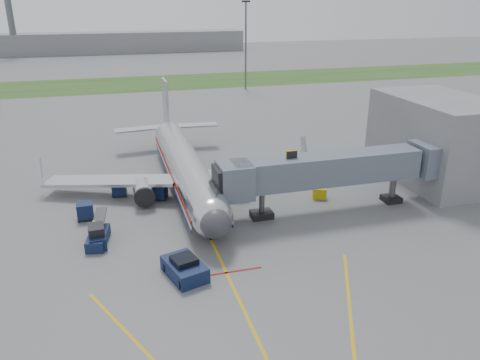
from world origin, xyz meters
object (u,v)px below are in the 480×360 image
object	(u,v)px
ramp_worker	(95,230)
belt_loader	(98,237)
baggage_tug	(97,237)
airliner	(185,166)
pushback_tug	(185,268)

from	to	relation	value
ramp_worker	belt_loader	bearing A→B (deg)	-105.31
belt_loader	ramp_worker	size ratio (longest dim) A/B	2.66
belt_loader	ramp_worker	xyz separation A→B (m)	(-0.22, 0.86, 0.35)
baggage_tug	belt_loader	distance (m)	0.51
airliner	belt_loader	xyz separation A→B (m)	(-9.99, -11.20, -2.06)
airliner	ramp_worker	distance (m)	14.63
airliner	baggage_tug	bearing A→B (deg)	-130.88
pushback_tug	ramp_worker	bearing A→B (deg)	129.31
baggage_tug	belt_loader	size ratio (longest dim) A/B	0.58
airliner	belt_loader	bearing A→B (deg)	-131.74
airliner	pushback_tug	xyz separation A→B (m)	(-3.32, -18.75, -1.94)
ramp_worker	airliner	bearing A→B (deg)	16.03
belt_loader	ramp_worker	world-z (taller)	belt_loader
airliner	baggage_tug	xyz separation A→B (m)	(-10.06, -11.62, -1.78)
baggage_tug	ramp_worker	bearing A→B (deg)	96.61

